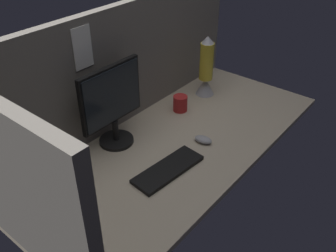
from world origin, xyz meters
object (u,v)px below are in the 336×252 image
mouse (203,140)px  mug_red_plastic (180,103)px  keyboard (168,169)px  monitor (112,103)px  lava_lamp (206,71)px

mouse → mug_red_plastic: (18.24, 29.27, 3.01)cm
keyboard → mouse: (29.45, 0.23, 0.70)cm
monitor → mug_red_plastic: size_ratio=4.54×
keyboard → monitor: bearing=93.6°
mug_red_plastic → lava_lamp: lava_lamp is taller
monitor → mug_red_plastic: (46.57, -7.03, -18.59)cm
mouse → lava_lamp: 55.44cm
monitor → mouse: 50.86cm
mouse → keyboard: bearing=171.5°
monitor → mouse: (28.33, -36.31, -21.59)cm
keyboard → lava_lamp: (74.05, 29.87, 15.06)cm
mouse → lava_lamp: (44.60, 29.64, 14.36)cm
monitor → mug_red_plastic: monitor is taller
mouse → mug_red_plastic: size_ratio=1.02×
keyboard → mouse: size_ratio=3.85×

